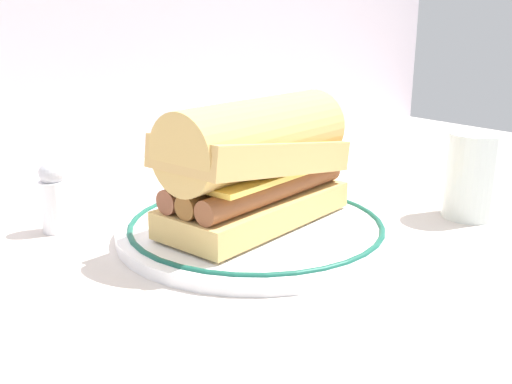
{
  "coord_description": "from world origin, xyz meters",
  "views": [
    {
      "loc": [
        -0.3,
        -0.42,
        0.21
      ],
      "look_at": [
        0.03,
        0.01,
        0.04
      ],
      "focal_mm": 40.7,
      "sensor_mm": 36.0,
      "label": 1
    }
  ],
  "objects": [
    {
      "name": "ground_plane",
      "position": [
        0.0,
        0.0,
        0.0
      ],
      "size": [
        1.5,
        1.5,
        0.0
      ],
      "primitive_type": "plane",
      "color": "beige"
    },
    {
      "name": "plate",
      "position": [
        0.03,
        0.01,
        0.01
      ],
      "size": [
        0.28,
        0.28,
        0.01
      ],
      "color": "white",
      "rests_on": "ground_plane"
    },
    {
      "name": "sausage_sandwich",
      "position": [
        0.03,
        0.01,
        0.08
      ],
      "size": [
        0.22,
        0.13,
        0.12
      ],
      "rotation": [
        0.0,
        0.0,
        0.22
      ],
      "color": "tan",
      "rests_on": "plate"
    },
    {
      "name": "drinking_glass",
      "position": [
        0.25,
        -0.08,
        0.04
      ],
      "size": [
        0.06,
        0.06,
        0.09
      ],
      "color": "silver",
      "rests_on": "ground_plane"
    },
    {
      "name": "salt_shaker",
      "position": [
        -0.13,
        0.14,
        0.04
      ],
      "size": [
        0.03,
        0.03,
        0.07
      ],
      "color": "white",
      "rests_on": "ground_plane"
    }
  ]
}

